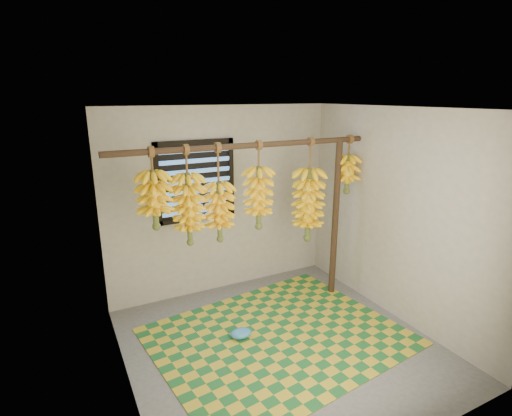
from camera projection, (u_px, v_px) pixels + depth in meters
floor at (280, 345)px, 4.17m from camera, size 3.00×3.00×0.01m
ceiling at (285, 108)px, 3.51m from camera, size 3.00×3.00×0.01m
wall_back at (222, 201)px, 5.12m from camera, size 3.00×0.01×2.40m
wall_left at (120, 267)px, 3.17m from camera, size 0.01×3.00×2.40m
wall_right at (397, 216)px, 4.50m from camera, size 0.01×3.00×2.40m
window at (196, 181)px, 4.86m from camera, size 1.00×0.04×1.00m
hanging_pole at (250, 146)px, 4.22m from camera, size 3.00×0.06×0.06m
support_post at (335, 220)px, 5.02m from camera, size 0.08×0.08×2.00m
woven_mat at (278, 336)px, 4.31m from camera, size 2.76×2.32×0.01m
plastic_bag at (241, 333)px, 4.27m from camera, size 0.24×0.18×0.10m
banana_bunch_a at (154, 200)px, 3.89m from camera, size 0.34×0.34×0.81m
banana_bunch_b at (189, 209)px, 4.08m from camera, size 0.34×0.34×1.04m
banana_bunch_c at (219, 212)px, 4.24m from camera, size 0.33×0.33×1.06m
banana_bunch_d at (259, 198)px, 4.42m from camera, size 0.32×0.32×0.99m
banana_bunch_e at (308, 205)px, 4.77m from camera, size 0.36×0.36×1.24m
banana_bunch_f at (347, 174)px, 4.93m from camera, size 0.29×0.29×0.71m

